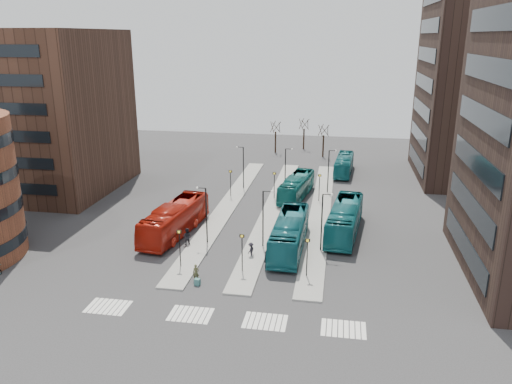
% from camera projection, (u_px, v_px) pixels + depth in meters
% --- Properties ---
extents(ground, '(160.00, 160.00, 0.00)m').
position_uv_depth(ground, '(188.00, 345.00, 35.68)').
color(ground, '#2B2B2E').
rests_on(ground, ground).
extents(island_left, '(2.50, 45.00, 0.15)m').
position_uv_depth(island_left, '(227.00, 206.00, 64.51)').
color(island_left, gray).
rests_on(island_left, ground).
extents(island_mid, '(2.50, 45.00, 0.15)m').
position_uv_depth(island_mid, '(273.00, 209.00, 63.54)').
color(island_mid, gray).
rests_on(island_mid, ground).
extents(island_right, '(2.50, 45.00, 0.15)m').
position_uv_depth(island_right, '(320.00, 211.00, 62.57)').
color(island_right, gray).
rests_on(island_right, ground).
extents(suitcase, '(0.56, 0.48, 0.60)m').
position_uv_depth(suitcase, '(197.00, 282.00, 44.18)').
color(suitcase, navy).
rests_on(suitcase, ground).
extents(red_bus, '(4.52, 12.93, 3.53)m').
position_uv_depth(red_bus, '(175.00, 219.00, 55.12)').
color(red_bus, '#A1190C').
rests_on(red_bus, ground).
extents(teal_bus_a, '(3.10, 12.43, 3.45)m').
position_uv_depth(teal_bus_a, '(289.00, 233.00, 51.30)').
color(teal_bus_a, '#135A63').
rests_on(teal_bus_a, ground).
extents(teal_bus_b, '(4.25, 11.22, 3.05)m').
position_uv_depth(teal_bus_b, '(296.00, 187.00, 67.79)').
color(teal_bus_b, '#136260').
rests_on(teal_bus_b, ground).
extents(teal_bus_c, '(4.32, 12.74, 3.48)m').
position_uv_depth(teal_bus_c, '(345.00, 219.00, 55.23)').
color(teal_bus_c, '#15646B').
rests_on(teal_bus_c, ground).
extents(teal_bus_d, '(3.20, 10.60, 2.91)m').
position_uv_depth(teal_bus_d, '(344.00, 165.00, 79.67)').
color(teal_bus_d, '#16676E').
rests_on(teal_bus_d, ground).
extents(traveller, '(0.64, 0.48, 1.59)m').
position_uv_depth(traveller, '(196.00, 273.00, 44.80)').
color(traveller, '#454529').
rests_on(traveller, ground).
extents(commuter_a, '(0.94, 0.75, 1.87)m').
position_uv_depth(commuter_a, '(187.00, 236.00, 52.53)').
color(commuter_a, black).
rests_on(commuter_a, ground).
extents(commuter_b, '(0.63, 1.16, 1.87)m').
position_uv_depth(commuter_b, '(267.00, 260.00, 47.05)').
color(commuter_b, black).
rests_on(commuter_b, ground).
extents(commuter_c, '(0.85, 1.11, 1.51)m').
position_uv_depth(commuter_c, '(251.00, 250.00, 49.72)').
color(commuter_c, black).
rests_on(commuter_c, ground).
extents(crosswalk_stripes, '(22.35, 2.40, 0.01)m').
position_uv_depth(crosswalk_stripes, '(224.00, 318.00, 39.16)').
color(crosswalk_stripes, silver).
rests_on(crosswalk_stripes, ground).
extents(office_block, '(25.00, 20.12, 22.00)m').
position_uv_depth(office_block, '(23.00, 111.00, 69.84)').
color(office_block, '#40281D').
rests_on(office_block, ground).
extents(tower_far, '(20.12, 20.00, 30.00)m').
position_uv_depth(tower_far, '(495.00, 80.00, 73.00)').
color(tower_far, '#2F201A').
rests_on(tower_far, ground).
extents(sign_poles, '(12.45, 22.12, 3.65)m').
position_uv_depth(sign_poles, '(261.00, 209.00, 56.32)').
color(sign_poles, black).
rests_on(sign_poles, ground).
extents(lamp_posts, '(14.04, 20.24, 6.12)m').
position_uv_depth(lamp_posts, '(276.00, 187.00, 60.50)').
color(lamp_posts, black).
rests_on(lamp_posts, ground).
extents(bare_trees, '(10.97, 8.14, 5.90)m').
position_uv_depth(bare_trees, '(301.00, 139.00, 93.34)').
color(bare_trees, black).
rests_on(bare_trees, ground).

